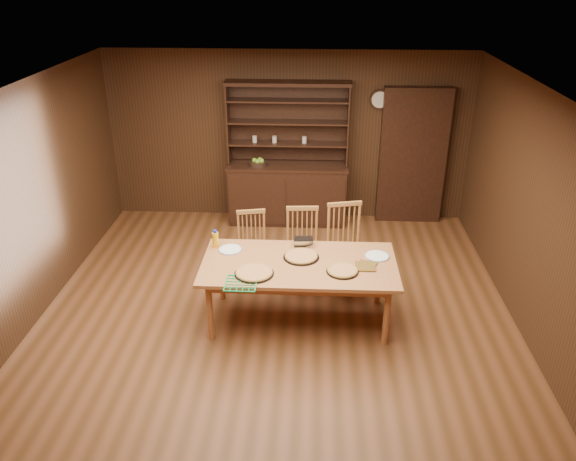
# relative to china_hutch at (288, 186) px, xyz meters

# --- Properties ---
(floor) EXTENTS (6.00, 6.00, 0.00)m
(floor) POSITION_rel_china_hutch_xyz_m (0.00, -2.75, -0.60)
(floor) COLOR brown
(floor) RESTS_ON ground
(room_shell) EXTENTS (6.00, 6.00, 6.00)m
(room_shell) POSITION_rel_china_hutch_xyz_m (0.00, -2.75, 0.98)
(room_shell) COLOR silver
(room_shell) RESTS_ON floor
(china_hutch) EXTENTS (1.84, 0.52, 2.17)m
(china_hutch) POSITION_rel_china_hutch_xyz_m (0.00, 0.00, 0.00)
(china_hutch) COLOR black
(china_hutch) RESTS_ON floor
(doorway) EXTENTS (1.00, 0.18, 2.10)m
(doorway) POSITION_rel_china_hutch_xyz_m (1.90, 0.15, 0.45)
(doorway) COLOR black
(doorway) RESTS_ON floor
(wall_clock) EXTENTS (0.30, 0.05, 0.30)m
(wall_clock) POSITION_rel_china_hutch_xyz_m (1.35, 0.20, 1.30)
(wall_clock) COLOR black
(wall_clock) RESTS_ON room_shell
(dining_table) EXTENTS (2.15, 1.07, 0.75)m
(dining_table) POSITION_rel_china_hutch_xyz_m (0.26, -2.72, 0.09)
(dining_table) COLOR #BF7242
(dining_table) RESTS_ON floor
(chair_left) EXTENTS (0.45, 0.43, 0.93)m
(chair_left) POSITION_rel_china_hutch_xyz_m (-0.36, -1.81, -0.10)
(chair_left) COLOR #C77A44
(chair_left) RESTS_ON floor
(chair_center) EXTENTS (0.44, 0.43, 1.02)m
(chair_center) POSITION_rel_china_hutch_xyz_m (0.28, -1.88, -0.05)
(chair_center) COLOR #C77A44
(chair_center) RESTS_ON floor
(chair_right) EXTENTS (0.53, 0.52, 1.10)m
(chair_right) POSITION_rel_china_hutch_xyz_m (0.81, -1.91, -0.01)
(chair_right) COLOR #C77A44
(chair_right) RESTS_ON floor
(pizza_left) EXTENTS (0.42, 0.42, 0.04)m
(pizza_left) POSITION_rel_china_hutch_xyz_m (-0.21, -2.99, 0.17)
(pizza_left) COLOR black
(pizza_left) RESTS_ON dining_table
(pizza_right) EXTENTS (0.35, 0.35, 0.04)m
(pizza_right) POSITION_rel_china_hutch_xyz_m (0.73, -2.90, 0.17)
(pizza_right) COLOR black
(pizza_right) RESTS_ON dining_table
(pizza_center) EXTENTS (0.40, 0.40, 0.04)m
(pizza_center) POSITION_rel_china_hutch_xyz_m (0.28, -2.60, 0.17)
(pizza_center) COLOR black
(pizza_center) RESTS_ON dining_table
(cooling_rack) EXTENTS (0.36, 0.36, 0.01)m
(cooling_rack) POSITION_rel_china_hutch_xyz_m (-0.32, -3.19, 0.16)
(cooling_rack) COLOR #0B9B4E
(cooling_rack) RESTS_ON dining_table
(plate_left) EXTENTS (0.27, 0.27, 0.02)m
(plate_left) POSITION_rel_china_hutch_xyz_m (-0.54, -2.46, 0.16)
(plate_left) COLOR white
(plate_left) RESTS_ON dining_table
(plate_right) EXTENTS (0.28, 0.28, 0.02)m
(plate_right) POSITION_rel_china_hutch_xyz_m (1.13, -2.54, 0.16)
(plate_right) COLOR white
(plate_right) RESTS_ON dining_table
(foil_dish) EXTENTS (0.23, 0.17, 0.09)m
(foil_dish) POSITION_rel_china_hutch_xyz_m (0.30, -2.30, 0.20)
(foil_dish) COLOR silver
(foil_dish) RESTS_ON dining_table
(juice_bottle) EXTENTS (0.08, 0.08, 0.21)m
(juice_bottle) POSITION_rel_china_hutch_xyz_m (-0.72, -2.38, 0.25)
(juice_bottle) COLOR #E7A10C
(juice_bottle) RESTS_ON dining_table
(pot_holder_a) EXTENTS (0.22, 0.22, 0.02)m
(pot_holder_a) POSITION_rel_china_hutch_xyz_m (0.99, -2.78, 0.16)
(pot_holder_a) COLOR #9F1216
(pot_holder_a) RESTS_ON dining_table
(pot_holder_b) EXTENTS (0.25, 0.25, 0.01)m
(pot_holder_b) POSITION_rel_china_hutch_xyz_m (1.00, -2.75, 0.16)
(pot_holder_b) COLOR #9F1216
(pot_holder_b) RESTS_ON dining_table
(fruit_bowl) EXTENTS (0.27, 0.27, 0.12)m
(fruit_bowl) POSITION_rel_china_hutch_xyz_m (-0.44, -0.07, 0.39)
(fruit_bowl) COLOR black
(fruit_bowl) RESTS_ON china_hutch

